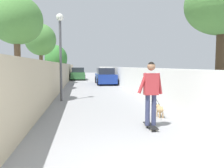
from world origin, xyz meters
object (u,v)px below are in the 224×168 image
dog (160,109)px  car_far (78,74)px  lamp_post (60,42)px  skateboard (150,126)px  tree_left_mid (56,58)px  car_near (105,77)px  tree_left_near (16,21)px  tree_right_far (223,6)px  tree_left_distant (40,40)px  person_skateboarder (151,88)px

dog → car_far: size_ratio=0.37×
lamp_post → skateboard: lamp_post is taller
tree_left_mid → car_far: bearing=-19.5°
lamp_post → car_near: bearing=-18.6°
tree_left_near → lamp_post: (0.36, -1.91, -0.87)m
tree_left_near → tree_right_far: 8.43m
dog → car_near: 13.78m
tree_left_distant → car_near: tree_left_distant is taller
car_near → lamp_post: bearing=161.4°
tree_left_mid → car_far: (5.75, -2.04, -1.76)m
tree_left_near → tree_left_distant: bearing=-0.9°
tree_left_near → car_near: bearing=-27.2°
tree_left_mid → tree_right_far: tree_right_far is taller
tree_left_mid → lamp_post: size_ratio=0.89×
tree_left_mid → tree_left_distant: tree_left_distant is taller
tree_left_near → person_skateboarder: (-4.87, -4.80, -2.67)m
tree_left_distant → skateboard: 11.91m
tree_left_near → skateboard: (-4.87, -4.80, -3.72)m
tree_left_near → tree_left_mid: 11.58m
lamp_post → tree_left_distant: bearing=19.6°
person_skateboarder → dog: 1.65m
tree_left_near → skateboard: 7.78m
tree_left_distant → dog: bearing=-149.3°
car_near → car_far: 7.61m
lamp_post → tree_left_near: bearing=100.6°
tree_left_mid → tree_left_distant: (-6.00, 0.39, 1.08)m
lamp_post → car_far: 17.04m
dog → tree_left_distant: bearing=30.7°
tree_left_distant → car_far: 12.33m
car_near → tree_right_far: bearing=-172.5°
tree_left_near → lamp_post: 2.13m
tree_right_far → dog: bearing=61.8°
tree_right_far → person_skateboarder: bearing=99.0°
skateboard → car_far: 22.24m
tree_left_distant → person_skateboarder: (-10.37, -4.72, -2.43)m
person_skateboarder → lamp_post: bearing=28.9°
tree_left_mid → tree_left_distant: 6.11m
tree_left_near → skateboard: size_ratio=6.17×
skateboard → dog: 1.43m
tree_right_far → skateboard: (-0.37, 2.32, -3.44)m
dog → car_far: bearing=8.2°
lamp_post → car_far: size_ratio=1.04×
tree_left_distant → skateboard: tree_left_distant is taller
skateboard → person_skateboarder: person_skateboarder is taller
tree_left_mid → car_near: (-1.37, -4.73, -1.76)m
skateboard → tree_left_mid: bearing=14.8°
tree_right_far → car_near: (14.63, 1.91, -2.79)m
lamp_post → skateboard: size_ratio=5.31×
tree_left_near → dog: size_ratio=3.27×
person_skateboarder → car_far: 22.24m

